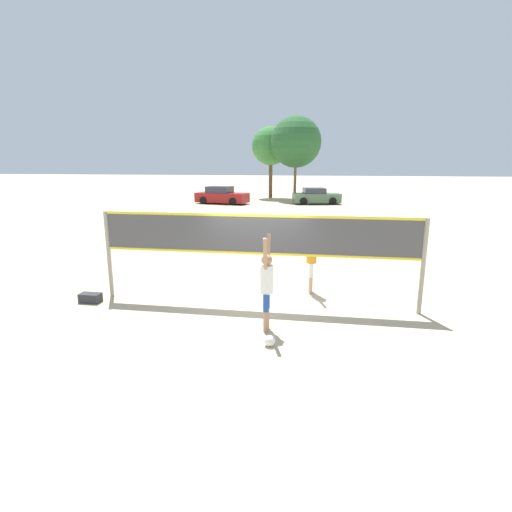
# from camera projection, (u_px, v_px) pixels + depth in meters

# --- Properties ---
(ground_plane) EXTENTS (200.00, 200.00, 0.00)m
(ground_plane) POSITION_uv_depth(u_px,v_px,m) (256.00, 304.00, 10.35)
(ground_plane) COLOR #C6B28C
(volleyball_net) EXTENTS (8.14, 0.11, 2.34)m
(volleyball_net) POSITION_uv_depth(u_px,v_px,m) (256.00, 241.00, 9.96)
(volleyball_net) COLOR gray
(volleyball_net) RESTS_ON ground_plane
(player_spiker) EXTENTS (0.28, 0.70, 2.12)m
(player_spiker) POSITION_uv_depth(u_px,v_px,m) (267.00, 282.00, 8.50)
(player_spiker) COLOR tan
(player_spiker) RESTS_ON ground_plane
(player_blocker) EXTENTS (0.28, 0.70, 2.13)m
(player_blocker) POSITION_uv_depth(u_px,v_px,m) (312.00, 254.00, 11.01)
(player_blocker) COLOR tan
(player_blocker) RESTS_ON ground_plane
(volleyball) EXTENTS (0.22, 0.22, 0.22)m
(volleyball) POSITION_uv_depth(u_px,v_px,m) (269.00, 341.00, 7.98)
(volleyball) COLOR white
(volleyball) RESTS_ON ground_plane
(gear_bag) EXTENTS (0.55, 0.29, 0.24)m
(gear_bag) POSITION_uv_depth(u_px,v_px,m) (90.00, 298.00, 10.47)
(gear_bag) COLOR #2D2D33
(gear_bag) RESTS_ON ground_plane
(parked_car_near) EXTENTS (4.81, 2.66, 1.51)m
(parked_car_near) POSITION_uv_depth(u_px,v_px,m) (222.00, 196.00, 35.12)
(parked_car_near) COLOR maroon
(parked_car_near) RESTS_ON ground_plane
(parked_car_mid) EXTENTS (4.34, 2.60, 1.38)m
(parked_car_mid) POSITION_uv_depth(u_px,v_px,m) (316.00, 197.00, 34.95)
(parked_car_mid) COLOR #4C6B4C
(parked_car_mid) RESTS_ON ground_plane
(tree_left_cluster) EXTENTS (3.80, 3.80, 7.07)m
(tree_left_cluster) POSITION_uv_depth(u_px,v_px,m) (271.00, 146.00, 39.82)
(tree_left_cluster) COLOR brown
(tree_left_cluster) RESTS_ON ground_plane
(tree_right_cluster) EXTENTS (4.77, 4.77, 7.81)m
(tree_right_cluster) POSITION_uv_depth(u_px,v_px,m) (296.00, 142.00, 37.43)
(tree_right_cluster) COLOR brown
(tree_right_cluster) RESTS_ON ground_plane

